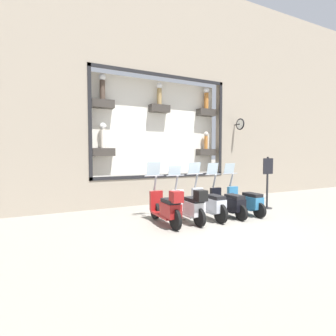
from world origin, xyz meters
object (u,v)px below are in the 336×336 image
at_px(scooter_silver_2, 209,204).
at_px(scooter_red_4, 167,208).
at_px(shop_sign_post, 268,180).
at_px(scooter_teal_0, 246,201).
at_px(scooter_black_1, 228,203).
at_px(scooter_white_3, 190,206).

bearing_deg(scooter_silver_2, scooter_red_4, 92.35).
height_order(scooter_silver_2, shop_sign_post, shop_sign_post).
relative_size(scooter_teal_0, scooter_black_1, 1.00).
height_order(scooter_white_3, scooter_red_4, scooter_red_4).
xyz_separation_m(scooter_teal_0, scooter_white_3, (-0.06, 2.12, 0.05)).
bearing_deg(scooter_white_3, scooter_black_1, -87.54).
relative_size(scooter_teal_0, scooter_white_3, 1.00).
bearing_deg(scooter_red_4, shop_sign_post, -84.66).
bearing_deg(scooter_teal_0, scooter_silver_2, 89.69).
bearing_deg(scooter_teal_0, shop_sign_post, -75.44).
xyz_separation_m(scooter_teal_0, scooter_red_4, (-0.05, 2.83, 0.07)).
bearing_deg(scooter_silver_2, scooter_white_3, 95.48).
relative_size(scooter_teal_0, scooter_red_4, 0.99).
bearing_deg(scooter_black_1, shop_sign_post, -80.50).
distance_m(scooter_teal_0, scooter_white_3, 2.12).
xyz_separation_m(scooter_black_1, scooter_white_3, (-0.06, 1.41, 0.05)).
xyz_separation_m(scooter_white_3, shop_sign_post, (0.39, -3.41, 0.51)).
bearing_deg(scooter_black_1, scooter_red_4, 91.37).
distance_m(scooter_black_1, scooter_white_3, 1.42).
xyz_separation_m(scooter_red_4, shop_sign_post, (0.38, -4.12, 0.50)).
relative_size(scooter_black_1, scooter_silver_2, 0.99).
relative_size(scooter_teal_0, shop_sign_post, 0.99).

